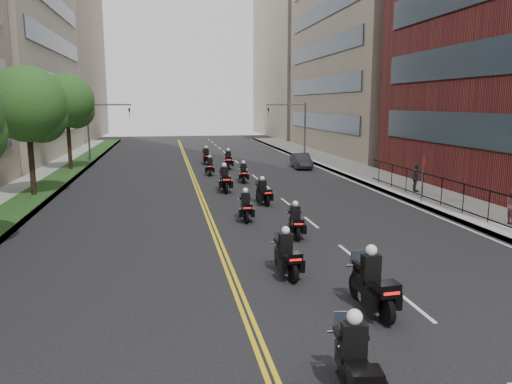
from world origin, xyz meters
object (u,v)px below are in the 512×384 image
motorcycle_8 (210,167)px  pedestrian_c (416,178)px  motorcycle_0 (355,367)px  motorcycle_10 (206,157)px  motorcycle_4 (246,208)px  motorcycle_9 (228,161)px  parked_sedan (301,161)px  motorcycle_1 (373,286)px  motorcycle_3 (296,223)px  motorcycle_6 (225,180)px  motorcycle_5 (263,193)px  motorcycle_7 (244,174)px  motorcycle_2 (287,257)px

motorcycle_8 → pedestrian_c: pedestrian_c is taller
motorcycle_0 → motorcycle_10: (0.32, 37.50, -0.03)m
motorcycle_8 → pedestrian_c: 15.79m
motorcycle_4 → pedestrian_c: bearing=27.9°
motorcycle_9 → parked_sedan: 6.29m
motorcycle_1 → parked_sedan: (6.18, 29.53, -0.09)m
motorcycle_3 → motorcycle_4: size_ratio=0.98×
motorcycle_0 → pedestrian_c: (11.73, 19.94, 0.33)m
motorcycle_9 → motorcycle_8: bearing=-113.8°
motorcycle_10 → motorcycle_6: bearing=-95.6°
motorcycle_5 → motorcycle_7: size_ratio=1.01×
parked_sedan → motorcycle_6: bearing=-123.0°
pedestrian_c → parked_sedan: bearing=25.6°
motorcycle_4 → motorcycle_7: (1.70, 11.55, -0.01)m
motorcycle_2 → motorcycle_4: (-0.07, 7.94, -0.03)m
motorcycle_6 → motorcycle_10: (0.04, 14.57, -0.05)m
motorcycle_4 → pedestrian_c: size_ratio=1.20×
motorcycle_0 → motorcycle_8: size_ratio=1.13×
motorcycle_6 → motorcycle_7: 3.97m
motorcycle_2 → motorcycle_0: bearing=-97.4°
motorcycle_4 → motorcycle_5: (1.56, 3.65, 0.00)m
motorcycle_3 → motorcycle_6: bearing=104.4°
motorcycle_5 → motorcycle_10: 18.98m
motorcycle_0 → motorcycle_9: bearing=94.6°
motorcycle_2 → pedestrian_c: bearing=44.8°
motorcycle_5 → pedestrian_c: (9.82, 1.35, 0.41)m
motorcycle_0 → motorcycle_5: 18.68m
motorcycle_0 → motorcycle_7: size_ratio=1.15×
motorcycle_8 → motorcycle_4: bearing=-82.3°
motorcycle_1 → motorcycle_10: motorcycle_1 is taller
motorcycle_3 → motorcycle_8: motorcycle_8 is taller
motorcycle_3 → motorcycle_5: (-0.00, 7.03, 0.01)m
motorcycle_2 → motorcycle_7: size_ratio=1.05×
motorcycle_6 → motorcycle_8: (-0.26, 7.60, -0.10)m
motorcycle_0 → parked_sedan: (8.15, 33.31, -0.06)m
motorcycle_0 → motorcycle_10: 37.50m
motorcycle_3 → motorcycle_8: bearing=101.9°
motorcycle_1 → motorcycle_2: (-1.56, 3.22, -0.09)m
motorcycle_8 → motorcycle_10: bearing=94.1°
pedestrian_c → motorcycle_5: bearing=108.5°
motorcycle_4 → parked_sedan: 19.96m
motorcycle_10 → parked_sedan: motorcycle_10 is taller
motorcycle_1 → motorcycle_3: size_ratio=1.21×
motorcycle_6 → motorcycle_7: size_ratio=1.19×
motorcycle_0 → motorcycle_3: motorcycle_0 is taller
motorcycle_2 → motorcycle_5: (1.50, 11.59, -0.02)m
motorcycle_6 → motorcycle_9: motorcycle_6 is taller
motorcycle_3 → pedestrian_c: pedestrian_c is taller
motorcycle_10 → parked_sedan: 8.88m
motorcycle_0 → pedestrian_c: size_ratio=1.37×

